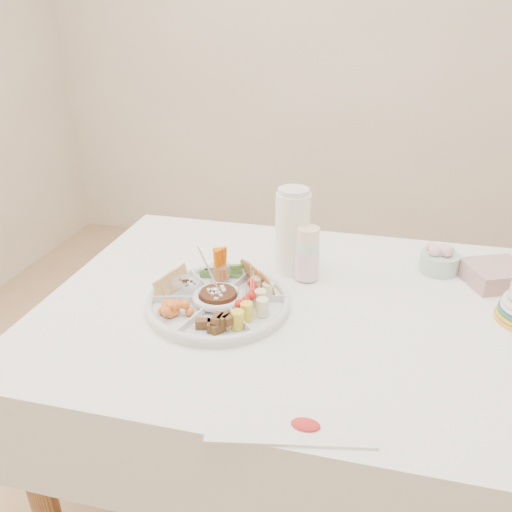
# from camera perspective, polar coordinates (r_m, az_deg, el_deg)

# --- Properties ---
(floor) EXTENTS (4.00, 4.00, 0.00)m
(floor) POSITION_cam_1_polar(r_m,az_deg,el_deg) (1.88, 6.36, -25.71)
(floor) COLOR tan
(floor) RESTS_ON ground
(wall_back) EXTENTS (4.00, 0.02, 2.70)m
(wall_back) POSITION_cam_1_polar(r_m,az_deg,el_deg) (3.16, 13.05, 23.37)
(wall_back) COLOR beige
(wall_back) RESTS_ON ground
(dining_table) EXTENTS (1.52, 1.02, 0.76)m
(dining_table) POSITION_cam_1_polar(r_m,az_deg,el_deg) (1.60, 7.05, -17.28)
(dining_table) COLOR white
(dining_table) RESTS_ON floor
(party_tray) EXTENTS (0.46, 0.46, 0.04)m
(party_tray) POSITION_cam_1_polar(r_m,az_deg,el_deg) (1.34, -4.34, -4.96)
(party_tray) COLOR silver
(party_tray) RESTS_ON dining_table
(bean_dip) EXTENTS (0.12, 0.12, 0.04)m
(bean_dip) POSITION_cam_1_polar(r_m,az_deg,el_deg) (1.34, -4.35, -4.68)
(bean_dip) COLOR black
(bean_dip) RESTS_ON party_tray
(tortillas) EXTENTS (0.13, 0.13, 0.06)m
(tortillas) POSITION_cam_1_polar(r_m,az_deg,el_deg) (1.39, 0.45, -2.80)
(tortillas) COLOR olive
(tortillas) RESTS_ON party_tray
(carrot_cucumber) EXTENTS (0.14, 0.14, 0.11)m
(carrot_cucumber) POSITION_cam_1_polar(r_m,az_deg,el_deg) (1.44, -4.08, -0.85)
(carrot_cucumber) COLOR #D85D00
(carrot_cucumber) RESTS_ON party_tray
(pita_raisins) EXTENTS (0.14, 0.14, 0.06)m
(pita_raisins) POSITION_cam_1_polar(r_m,az_deg,el_deg) (1.40, -8.81, -2.80)
(pita_raisins) COLOR tan
(pita_raisins) RESTS_ON party_tray
(cherries) EXTENTS (0.13, 0.13, 0.04)m
(cherries) POSITION_cam_1_polar(r_m,az_deg,el_deg) (1.29, -9.53, -5.90)
(cherries) COLOR orange
(cherries) RESTS_ON party_tray
(granola_chunks) EXTENTS (0.11, 0.11, 0.04)m
(granola_chunks) POSITION_cam_1_polar(r_m,az_deg,el_deg) (1.23, -4.72, -7.56)
(granola_chunks) COLOR brown
(granola_chunks) RESTS_ON party_tray
(banana_tomato) EXTENTS (0.13, 0.13, 0.08)m
(banana_tomato) POSITION_cam_1_polar(r_m,az_deg,el_deg) (1.27, 0.54, -5.06)
(banana_tomato) COLOR #FFE587
(banana_tomato) RESTS_ON party_tray
(cup_stack) EXTENTS (0.08, 0.08, 0.19)m
(cup_stack) POSITION_cam_1_polar(r_m,az_deg,el_deg) (1.45, 5.92, 0.77)
(cup_stack) COLOR #B6C5B3
(cup_stack) RESTS_ON dining_table
(thermos) EXTENTS (0.12, 0.12, 0.27)m
(thermos) POSITION_cam_1_polar(r_m,az_deg,el_deg) (1.48, 4.18, 2.98)
(thermos) COLOR white
(thermos) RESTS_ON dining_table
(flower_bowl) EXTENTS (0.12, 0.12, 0.09)m
(flower_bowl) POSITION_cam_1_polar(r_m,az_deg,el_deg) (1.61, 20.27, -0.23)
(flower_bowl) COLOR #96DBBE
(flower_bowl) RESTS_ON dining_table
(napkin_stack) EXTENTS (0.21, 0.20, 0.06)m
(napkin_stack) POSITION_cam_1_polar(r_m,az_deg,el_deg) (1.61, 25.75, -1.92)
(napkin_stack) COLOR tan
(napkin_stack) RESTS_ON dining_table
(placemat) EXTENTS (0.33, 0.16, 0.01)m
(placemat) POSITION_cam_1_polar(r_m,az_deg,el_deg) (1.01, 3.91, -18.63)
(placemat) COLOR white
(placemat) RESTS_ON dining_table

